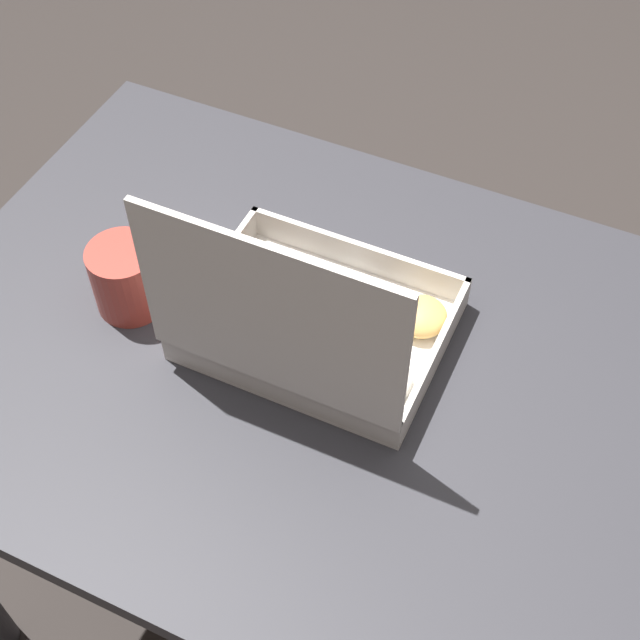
{
  "coord_description": "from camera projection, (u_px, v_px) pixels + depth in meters",
  "views": [
    {
      "loc": [
        -0.3,
        0.61,
        1.64
      ],
      "look_at": [
        -0.0,
        -0.04,
        0.76
      ],
      "focal_mm": 50.0,
      "sensor_mm": 36.0,
      "label": 1
    }
  ],
  "objects": [
    {
      "name": "donut_box",
      "position": [
        314.0,
        324.0,
        1.09
      ],
      "size": [
        0.32,
        0.25,
        0.28
      ],
      "color": "silver",
      "rests_on": "dining_table"
    },
    {
      "name": "coffee_mug",
      "position": [
        126.0,
        277.0,
        1.14
      ],
      "size": [
        0.09,
        0.09,
        0.1
      ],
      "color": "#A3382D",
      "rests_on": "dining_table"
    },
    {
      "name": "dining_table",
      "position": [
        309.0,
        402.0,
        1.22
      ],
      "size": [
        1.03,
        0.76,
        0.73
      ],
      "color": "#2D2D33",
      "rests_on": "ground_plane"
    },
    {
      "name": "ground_plane",
      "position": [
        312.0,
        581.0,
        1.7
      ],
      "size": [
        8.0,
        8.0,
        0.0
      ],
      "primitive_type": "plane",
      "color": "#2D2826"
    }
  ]
}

